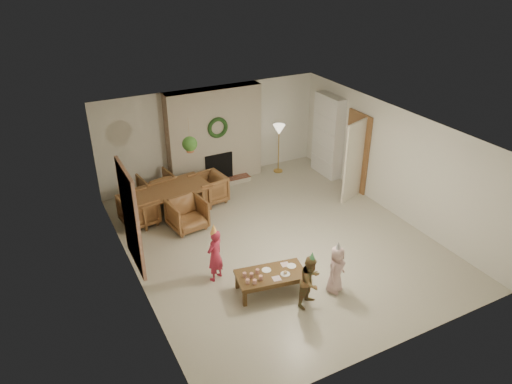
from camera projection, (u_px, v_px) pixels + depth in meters
floor at (277, 240)px, 10.24m from camera, size 7.00×7.00×0.00m
ceiling at (280, 130)px, 9.08m from camera, size 7.00×7.00×0.00m
wall_back at (212, 134)px, 12.41m from camera, size 7.00×0.00×7.00m
wall_front at (398, 287)px, 6.91m from camera, size 7.00×0.00×7.00m
wall_left at (131, 224)px, 8.44m from camera, size 0.00×7.00×7.00m
wall_right at (392, 161)px, 10.88m from camera, size 0.00×7.00×7.00m
fireplace_mass at (215, 136)px, 12.25m from camera, size 2.50×0.40×2.50m
fireplace_hearth at (222, 183)px, 12.53m from camera, size 1.60×0.30×0.12m
fireplace_firebox at (219, 167)px, 12.49m from camera, size 0.75×0.12×0.75m
fireplace_wreath at (218, 128)px, 11.93m from camera, size 0.54×0.10×0.54m
floor_lamp_base at (278, 171)px, 13.30m from camera, size 0.25×0.25×0.03m
floor_lamp_post at (279, 150)px, 13.01m from camera, size 0.03×0.03×1.23m
floor_lamp_shade at (279, 130)px, 12.74m from camera, size 0.33×0.33×0.27m
bookshelf_carcass at (328, 136)px, 12.69m from camera, size 0.30×1.00×2.20m
bookshelf_shelf_a at (326, 158)px, 12.99m from camera, size 0.30×0.92×0.03m
bookshelf_shelf_b at (327, 145)px, 12.80m from camera, size 0.30×0.92×0.03m
bookshelf_shelf_c at (328, 130)px, 12.61m from camera, size 0.30×0.92×0.03m
bookshelf_shelf_d at (329, 116)px, 12.43m from camera, size 0.30×0.92×0.03m
books_row_lower at (329, 156)px, 12.79m from camera, size 0.20×0.40×0.24m
books_row_mid at (325, 139)px, 12.77m from camera, size 0.20×0.44×0.24m
books_row_upper at (330, 127)px, 12.47m from camera, size 0.20×0.36×0.22m
door_frame at (357, 152)px, 11.91m from camera, size 0.05×0.86×2.04m
door_leaf at (354, 161)px, 11.47m from camera, size 0.77×0.32×2.00m
curtain_panel at (131, 218)px, 8.61m from camera, size 0.06×1.20×2.00m
dining_table at (171, 201)px, 11.11m from camera, size 1.93×1.24×0.64m
dining_chair_near at (187, 214)px, 10.52m from camera, size 0.85×0.87×0.70m
dining_chair_far at (157, 187)px, 11.67m from camera, size 0.85×0.87×0.70m
dining_chair_left at (139, 210)px, 10.69m from camera, size 0.87×0.85×0.70m
dining_chair_right at (208, 189)px, 11.60m from camera, size 0.87×0.85×0.70m
hanging_plant_cord at (189, 134)px, 9.89m from camera, size 0.01×0.01×0.70m
hanging_plant_pot at (190, 149)px, 10.05m from camera, size 0.16×0.16×0.12m
hanging_plant_foliage at (190, 144)px, 10.00m from camera, size 0.32×0.32×0.32m
coffee_table_top at (271, 275)px, 8.60m from camera, size 1.34×0.83×0.06m
coffee_table_apron at (271, 278)px, 8.63m from camera, size 1.23×0.72×0.08m
coffee_leg_fl at (245, 298)px, 8.32m from camera, size 0.08×0.08×0.33m
coffee_leg_fr at (305, 286)px, 8.62m from camera, size 0.08×0.08×0.33m
coffee_leg_bl at (237, 281)px, 8.75m from camera, size 0.08×0.08×0.33m
coffee_leg_br at (295, 269)px, 9.05m from camera, size 0.08×0.08×0.33m
cup_a at (248, 281)px, 8.32m from camera, size 0.08×0.08×0.09m
cup_b at (245, 275)px, 8.48m from camera, size 0.08×0.08×0.09m
cup_c at (255, 282)px, 8.31m from camera, size 0.08×0.08×0.09m
cup_d at (252, 275)px, 8.47m from camera, size 0.08×0.08×0.09m
cup_e at (261, 278)px, 8.41m from camera, size 0.08×0.08×0.09m
cup_f at (257, 271)px, 8.57m from camera, size 0.08×0.08×0.09m
plate_a at (266, 270)px, 8.67m from camera, size 0.20×0.20×0.01m
plate_b at (285, 274)px, 8.57m from camera, size 0.20×0.20×0.01m
plate_c at (291, 266)px, 8.78m from camera, size 0.20×0.20×0.01m
food_scoop at (285, 272)px, 8.55m from camera, size 0.08×0.08×0.07m
napkin_left at (277, 278)px, 8.45m from camera, size 0.17×0.17×0.01m
napkin_right at (285, 264)px, 8.82m from camera, size 0.17×0.17×0.01m
child_red at (215, 255)px, 8.83m from camera, size 0.46×0.41×1.06m
party_hat_red at (214, 229)px, 8.56m from camera, size 0.17×0.17×0.20m
child_plaid at (311, 281)px, 8.22m from camera, size 0.59×0.54×0.98m
party_hat_plaid at (312, 256)px, 7.97m from camera, size 0.12×0.12×0.16m
child_pink at (336, 269)px, 8.55m from camera, size 0.54×0.48×0.94m
party_hat_pink at (338, 246)px, 8.32m from camera, size 0.15×0.15×0.17m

